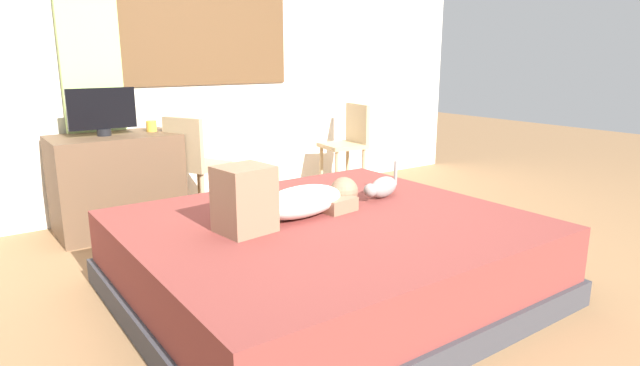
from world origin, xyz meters
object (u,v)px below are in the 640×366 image
Objects in this scene: bed at (326,257)px; person_lying at (288,200)px; desk at (117,183)px; chair_by_desk at (193,161)px; cup at (151,126)px; tv_monitor at (102,111)px; cat at (382,187)px; chair_spare at (349,140)px.

person_lying reaches higher than bed.
chair_by_desk is at bearing -18.05° from desk.
cup reaches higher than desk.
bed is at bearing -69.70° from tv_monitor.
cat is 0.39× the size of desk.
person_lying is (-0.18, 0.11, 0.34)m from bed.
cat is 1.64m from chair_by_desk.
chair_spare is at bearing 48.34° from bed.
cat is at bearing 15.92° from bed.
person_lying is at bearing -93.81° from chair_by_desk.
chair_by_desk is at bearing -176.48° from chair_spare.
cup is at bearing 117.09° from cat.
bed is 2.26× the size of person_lying.
chair_by_desk reaches higher than bed.
desk is at bearing 104.32° from person_lying.
cup is (-0.14, 1.76, 0.23)m from person_lying.
tv_monitor reaches higher than cat.
cat is (0.55, 0.16, 0.29)m from bed.
person_lying is at bearing -73.90° from tv_monitor.
cat is at bearing -53.86° from tv_monitor.
bed is 2.39m from chair_spare.
tv_monitor is at bearing 163.58° from chair_by_desk.
cat is at bearing -62.91° from cup.
chair_by_desk is 1.66m from chair_spare.
bed is 1.96m from desk.
person_lying is 1.85m from tv_monitor.
tv_monitor is at bearing 106.10° from person_lying.
tv_monitor reaches higher than person_lying.
cup is (0.30, 0.02, 0.41)m from desk.
person_lying is 0.74m from cat.
chair_by_desk is (0.10, 1.56, -0.05)m from person_lying.
chair_spare is (2.26, -0.08, -0.41)m from tv_monitor.
tv_monitor is at bearing -177.00° from cup.
desk is 10.60× the size of cup.
chair_by_desk is 1.00× the size of chair_spare.
person_lying is 1.57m from chair_by_desk.
chair_by_desk is (0.25, -0.20, -0.27)m from cup.
cat is 2.07m from desk.
cat is 0.40× the size of chair_spare.
bed is 2.37× the size of desk.
chair_spare is at bearing -2.89° from cup.
chair_by_desk is at bearing 92.67° from bed.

